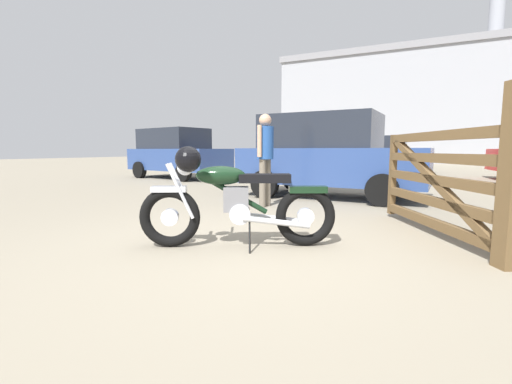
{
  "coord_description": "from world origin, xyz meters",
  "views": [
    {
      "loc": [
        1.59,
        -3.35,
        1.03
      ],
      "look_at": [
        -0.46,
        0.85,
        0.47
      ],
      "focal_mm": 24.87,
      "sensor_mm": 36.0,
      "label": 1
    }
  ],
  "objects_px": {
    "bystander": "(265,150)",
    "timber_gate": "(450,179)",
    "pale_sedan_back": "(382,154)",
    "vintage_motorcycle": "(233,201)",
    "blue_hatchback_right": "(177,153)",
    "dark_sedan_left": "(328,155)"
  },
  "relations": [
    {
      "from": "bystander",
      "to": "timber_gate",
      "type": "bearing_deg",
      "value": -18.46
    },
    {
      "from": "timber_gate",
      "to": "pale_sedan_back",
      "type": "relative_size",
      "value": 0.55
    },
    {
      "from": "vintage_motorcycle",
      "to": "timber_gate",
      "type": "bearing_deg",
      "value": -176.19
    },
    {
      "from": "vintage_motorcycle",
      "to": "blue_hatchback_right",
      "type": "distance_m",
      "value": 9.59
    },
    {
      "from": "timber_gate",
      "to": "bystander",
      "type": "xyz_separation_m",
      "value": [
        -2.87,
        1.35,
        0.32
      ]
    },
    {
      "from": "timber_gate",
      "to": "blue_hatchback_right",
      "type": "relative_size",
      "value": 0.55
    },
    {
      "from": "bystander",
      "to": "dark_sedan_left",
      "type": "bearing_deg",
      "value": 76.42
    },
    {
      "from": "timber_gate",
      "to": "dark_sedan_left",
      "type": "xyz_separation_m",
      "value": [
        -2.2,
        3.16,
        0.21
      ]
    },
    {
      "from": "timber_gate",
      "to": "blue_hatchback_right",
      "type": "xyz_separation_m",
      "value": [
        -8.46,
        5.86,
        0.21
      ]
    },
    {
      "from": "dark_sedan_left",
      "to": "pale_sedan_back",
      "type": "height_order",
      "value": "dark_sedan_left"
    },
    {
      "from": "vintage_motorcycle",
      "to": "pale_sedan_back",
      "type": "bearing_deg",
      "value": -117.15
    },
    {
      "from": "timber_gate",
      "to": "dark_sedan_left",
      "type": "relative_size",
      "value": 0.58
    },
    {
      "from": "timber_gate",
      "to": "bystander",
      "type": "height_order",
      "value": "bystander"
    },
    {
      "from": "pale_sedan_back",
      "to": "dark_sedan_left",
      "type": "bearing_deg",
      "value": -90.01
    },
    {
      "from": "bystander",
      "to": "pale_sedan_back",
      "type": "distance_m",
      "value": 11.93
    },
    {
      "from": "dark_sedan_left",
      "to": "pale_sedan_back",
      "type": "relative_size",
      "value": 0.94
    },
    {
      "from": "pale_sedan_back",
      "to": "bystander",
      "type": "bearing_deg",
      "value": -93.25
    },
    {
      "from": "bystander",
      "to": "pale_sedan_back",
      "type": "relative_size",
      "value": 0.39
    },
    {
      "from": "blue_hatchback_right",
      "to": "dark_sedan_left",
      "type": "height_order",
      "value": "same"
    },
    {
      "from": "vintage_motorcycle",
      "to": "dark_sedan_left",
      "type": "distance_m",
      "value": 4.44
    },
    {
      "from": "timber_gate",
      "to": "bystander",
      "type": "bearing_deg",
      "value": 36.21
    },
    {
      "from": "bystander",
      "to": "blue_hatchback_right",
      "type": "height_order",
      "value": "blue_hatchback_right"
    }
  ]
}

